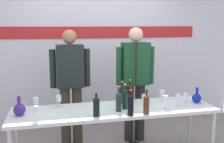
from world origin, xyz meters
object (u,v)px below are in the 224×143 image
at_px(presenter_left, 71,82).
at_px(wine_bottle_4, 146,104).
at_px(presenter_right, 135,77).
at_px(wine_glass_right_0, 162,93).
at_px(wine_glass_left_1, 36,101).
at_px(wine_glass_right_2, 165,99).
at_px(wine_glass_right_3, 178,98).
at_px(microphone_stand, 135,112).
at_px(wine_bottle_6, 122,94).
at_px(wine_glass_left_0, 36,110).
at_px(wine_bottle_2, 131,104).
at_px(wine_bottle_5, 96,106).
at_px(wine_bottle_0, 130,93).
at_px(wine_glass_right_1, 144,97).
at_px(wine_bottle_1, 119,101).
at_px(wine_glass_left_2, 59,99).
at_px(wine_glass_right_4, 186,96).
at_px(decanter_blue_right, 197,98).
at_px(wine_bottle_3, 125,98).
at_px(display_table, 115,113).

xyz_separation_m(presenter_left, wine_bottle_4, (0.79, -0.97, -0.09)).
bearing_deg(presenter_right, wine_glass_right_0, -69.00).
distance_m(wine_glass_left_1, wine_glass_right_2, 1.59).
height_order(wine_glass_right_3, microphone_stand, microphone_stand).
height_order(presenter_right, wine_bottle_6, presenter_right).
bearing_deg(wine_glass_left_0, wine_glass_right_2, 3.66).
distance_m(wine_bottle_2, wine_glass_left_0, 1.04).
xyz_separation_m(wine_glass_left_0, wine_glass_right_2, (1.53, 0.10, -0.00)).
bearing_deg(wine_bottle_5, wine_bottle_0, 37.67).
distance_m(wine_bottle_0, wine_glass_left_0, 1.24).
bearing_deg(wine_glass_right_2, wine_glass_right_1, 132.26).
height_order(wine_bottle_1, wine_bottle_6, wine_bottle_1).
height_order(wine_bottle_0, wine_glass_left_0, wine_bottle_0).
relative_size(wine_glass_left_2, wine_glass_right_0, 0.98).
distance_m(presenter_right, wine_bottle_2, 1.04).
xyz_separation_m(wine_bottle_4, wine_glass_right_4, (0.66, 0.30, -0.03)).
bearing_deg(wine_bottle_4, presenter_right, 79.69).
xyz_separation_m(presenter_right, wine_glass_left_1, (-1.43, -0.50, -0.13)).
relative_size(wine_bottle_2, wine_glass_right_2, 1.84).
relative_size(presenter_left, microphone_stand, 1.10).
xyz_separation_m(wine_bottle_2, wine_glass_left_2, (-0.79, 0.49, -0.02)).
relative_size(wine_bottle_1, wine_glass_right_4, 2.27).
relative_size(decanter_blue_right, microphone_stand, 0.13).
distance_m(wine_glass_right_3, wine_glass_right_4, 0.17).
distance_m(wine_bottle_3, wine_glass_left_1, 1.09).
bearing_deg(wine_glass_left_0, wine_bottle_1, 7.51).
xyz_separation_m(presenter_right, wine_glass_right_0, (0.21, -0.54, -0.12)).
bearing_deg(wine_glass_right_2, microphone_stand, 105.76).
xyz_separation_m(display_table, wine_glass_left_1, (-0.95, 0.20, 0.16)).
bearing_deg(wine_bottle_0, wine_bottle_1, -128.27).
relative_size(wine_glass_left_2, microphone_stand, 0.10).
relative_size(wine_bottle_3, wine_glass_left_1, 2.14).
bearing_deg(wine_glass_left_0, wine_bottle_6, 21.49).
height_order(wine_bottle_4, wine_glass_right_0, wine_bottle_4).
bearing_deg(decanter_blue_right, display_table, 179.71).
height_order(wine_bottle_1, wine_glass_right_2, wine_bottle_1).
distance_m(wine_glass_right_1, wine_glass_right_4, 0.56).
xyz_separation_m(wine_bottle_3, wine_glass_left_2, (-0.79, 0.25, -0.03)).
relative_size(decanter_blue_right, wine_glass_left_1, 1.41).
height_order(wine_glass_right_3, wine_glass_right_4, wine_glass_right_3).
relative_size(wine_bottle_0, wine_bottle_2, 1.05).
bearing_deg(wine_bottle_4, presenter_left, 129.22).
relative_size(presenter_left, wine_bottle_0, 5.41).
height_order(wine_bottle_6, wine_glass_right_4, wine_bottle_6).
distance_m(wine_bottle_2, wine_bottle_5, 0.39).
xyz_separation_m(wine_bottle_4, wine_glass_left_2, (-0.98, 0.49, -0.01)).
distance_m(wine_bottle_5, microphone_stand, 1.06).
bearing_deg(wine_glass_right_1, decanter_blue_right, -7.34).
bearing_deg(display_table, wine_glass_left_1, 168.35).
height_order(decanter_blue_right, presenter_left, presenter_left).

